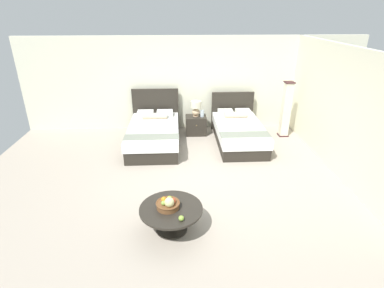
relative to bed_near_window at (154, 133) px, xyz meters
name	(u,v)px	position (x,y,z in m)	size (l,w,h in m)	color
ground_plane	(202,180)	(1.06, -1.84, -0.30)	(9.26, 9.67, 0.02)	#A59989
wall_back	(194,84)	(1.06, 1.19, 0.97)	(9.26, 0.12, 2.51)	silver
wall_side_right	(343,112)	(3.89, -1.44, 0.97)	(0.12, 5.27, 2.51)	beige
bed_near_window	(154,133)	(0.00, 0.00, 0.00)	(1.26, 2.23, 1.17)	#29251F
bed_near_corner	(238,132)	(2.13, -0.01, 0.00)	(1.16, 2.13, 1.06)	#29251F
nightstand	(196,125)	(1.09, 0.61, -0.03)	(0.54, 0.46, 0.51)	#29251F
table_lamp	(196,107)	(1.09, 0.63, 0.46)	(0.28, 0.28, 0.41)	tan
vase	(202,114)	(1.25, 0.57, 0.31)	(0.10, 0.10, 0.18)	#B2C0CB
coffee_table	(171,213)	(0.47, -3.29, 0.02)	(0.96, 0.96, 0.41)	#29251F
fruit_bowl	(168,204)	(0.43, -3.30, 0.20)	(0.36, 0.36, 0.22)	brown
loose_apple	(181,218)	(0.62, -3.60, 0.16)	(0.08, 0.08, 0.08)	#89AE40
floor_lamp_corner	(286,110)	(3.43, 0.38, 0.44)	(0.24, 0.24, 1.46)	#3D1E20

